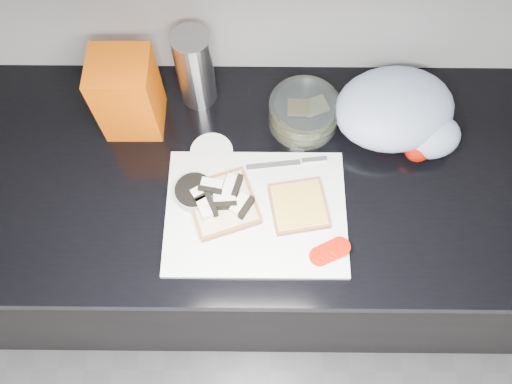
# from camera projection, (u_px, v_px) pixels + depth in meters

# --- Properties ---
(base_cabinet) EXTENTS (3.50, 0.60, 0.86)m
(base_cabinet) POSITION_uv_depth(u_px,v_px,m) (273.00, 237.00, 1.59)
(base_cabinet) COLOR black
(base_cabinet) RESTS_ON ground
(countertop) EXTENTS (3.50, 0.64, 0.04)m
(countertop) POSITION_uv_depth(u_px,v_px,m) (279.00, 174.00, 1.18)
(countertop) COLOR black
(countertop) RESTS_ON base_cabinet
(cutting_board) EXTENTS (0.40, 0.30, 0.01)m
(cutting_board) POSITION_uv_depth(u_px,v_px,m) (256.00, 212.00, 1.11)
(cutting_board) COLOR white
(cutting_board) RESTS_ON countertop
(bread_left) EXTENTS (0.18, 0.18, 0.04)m
(bread_left) POSITION_uv_depth(u_px,v_px,m) (222.00, 202.00, 1.10)
(bread_left) COLOR beige
(bread_left) RESTS_ON cutting_board
(bread_right) EXTENTS (0.14, 0.14, 0.02)m
(bread_right) POSITION_uv_depth(u_px,v_px,m) (299.00, 206.00, 1.10)
(bread_right) COLOR beige
(bread_right) RESTS_ON cutting_board
(tomato_slices) EXTENTS (0.10, 0.07, 0.02)m
(tomato_slices) POSITION_uv_depth(u_px,v_px,m) (330.00, 251.00, 1.06)
(tomato_slices) COLOR #B91404
(tomato_slices) RESTS_ON cutting_board
(knife) EXTENTS (0.19, 0.04, 0.01)m
(knife) POSITION_uv_depth(u_px,v_px,m) (297.00, 162.00, 1.15)
(knife) COLOR silver
(knife) RESTS_ON cutting_board
(seed_tub) EXTENTS (0.09, 0.09, 0.05)m
(seed_tub) POSITION_uv_depth(u_px,v_px,m) (195.00, 193.00, 1.11)
(seed_tub) COLOR #9EA3A3
(seed_tub) RESTS_ON countertop
(tub_lid) EXTENTS (0.13, 0.13, 0.01)m
(tub_lid) POSITION_uv_depth(u_px,v_px,m) (212.00, 152.00, 1.18)
(tub_lid) COLOR white
(tub_lid) RESTS_ON countertop
(glass_bowl) EXTENTS (0.17, 0.17, 0.07)m
(glass_bowl) POSITION_uv_depth(u_px,v_px,m) (304.00, 113.00, 1.19)
(glass_bowl) COLOR silver
(glass_bowl) RESTS_ON countertop
(bread_bag) EXTENTS (0.13, 0.12, 0.21)m
(bread_bag) POSITION_uv_depth(u_px,v_px,m) (128.00, 94.00, 1.12)
(bread_bag) COLOR #FF5704
(bread_bag) RESTS_ON countertop
(steel_canister) EXTENTS (0.09, 0.09, 0.21)m
(steel_canister) POSITION_uv_depth(u_px,v_px,m) (195.00, 69.00, 1.15)
(steel_canister) COLOR #A4A5A9
(steel_canister) RESTS_ON countertop
(grocery_bag) EXTENTS (0.32, 0.28, 0.12)m
(grocery_bag) POSITION_uv_depth(u_px,v_px,m) (399.00, 112.00, 1.16)
(grocery_bag) COLOR silver
(grocery_bag) RESTS_ON countertop
(whole_tomatoes) EXTENTS (0.18, 0.12, 0.06)m
(whole_tomatoes) POSITION_uv_depth(u_px,v_px,m) (391.00, 138.00, 1.16)
(whole_tomatoes) COLOR #B91404
(whole_tomatoes) RESTS_ON countertop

